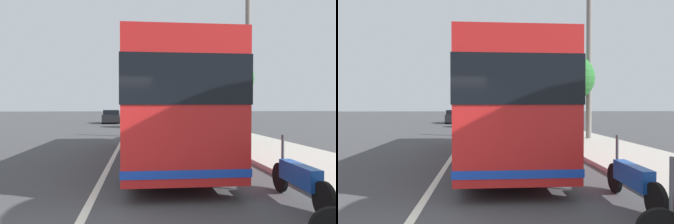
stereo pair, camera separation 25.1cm
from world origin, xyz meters
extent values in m
cube|color=#B2ADA3|center=(10.00, -6.41, 0.07)|extent=(110.00, 3.60, 0.14)
cube|color=silver|center=(10.00, 0.00, 0.00)|extent=(110.00, 0.16, 0.01)
cube|color=red|center=(7.27, -1.84, 1.89)|extent=(10.27, 2.51, 3.07)
cube|color=black|center=(7.27, -1.84, 2.39)|extent=(10.31, 2.55, 0.96)
cube|color=#193FB2|center=(7.27, -1.84, 0.60)|extent=(10.30, 2.54, 0.16)
cylinder|color=black|center=(10.55, -0.72, 0.50)|extent=(1.00, 0.30, 1.00)
cylinder|color=black|center=(10.54, -2.99, 0.50)|extent=(1.00, 0.30, 1.00)
cylinder|color=black|center=(3.99, -0.69, 0.50)|extent=(1.00, 0.30, 1.00)
cylinder|color=black|center=(3.98, -2.97, 0.50)|extent=(1.00, 0.30, 1.00)
cylinder|color=black|center=(2.90, -4.03, 0.32)|extent=(0.64, 0.09, 0.63)
cylinder|color=black|center=(1.26, -3.99, 0.32)|extent=(0.64, 0.09, 0.63)
cube|color=#1947A5|center=(2.08, -4.01, 0.57)|extent=(1.23, 0.27, 0.39)
cylinder|color=#4C4C51|center=(2.77, -4.03, 0.92)|extent=(0.06, 0.06, 0.70)
cube|color=navy|center=(42.01, -2.13, 0.53)|extent=(4.16, 2.15, 0.71)
cube|color=black|center=(41.86, -2.12, 1.13)|extent=(2.03, 1.85, 0.48)
cylinder|color=black|center=(43.40, -1.38, 0.32)|extent=(0.65, 0.26, 0.64)
cylinder|color=black|center=(43.28, -3.08, 0.32)|extent=(0.65, 0.26, 0.64)
cylinder|color=black|center=(40.74, -1.19, 0.32)|extent=(0.65, 0.26, 0.64)
cylinder|color=black|center=(40.62, -2.89, 0.32)|extent=(0.65, 0.26, 0.64)
cube|color=black|center=(30.32, 2.17, 0.58)|extent=(4.15, 2.05, 0.80)
cube|color=black|center=(30.30, 2.17, 1.22)|extent=(2.04, 1.79, 0.49)
cylinder|color=black|center=(29.03, 1.26, 0.32)|extent=(0.65, 0.25, 0.64)
cylinder|color=black|center=(28.94, 2.93, 0.32)|extent=(0.65, 0.25, 0.64)
cylinder|color=black|center=(31.70, 1.41, 0.32)|extent=(0.65, 0.25, 0.64)
cylinder|color=black|center=(31.61, 3.07, 0.32)|extent=(0.65, 0.25, 0.64)
cylinder|color=brown|center=(12.02, -5.75, 1.32)|extent=(0.32, 0.32, 2.64)
sphere|color=#286B2D|center=(12.02, -5.75, 3.37)|extent=(2.43, 2.43, 2.43)
cylinder|color=brown|center=(21.38, -5.61, 1.74)|extent=(0.36, 0.36, 3.49)
sphere|color=#337F38|center=(21.38, -5.61, 4.45)|extent=(3.22, 3.22, 3.22)
cylinder|color=slate|center=(12.52, -6.87, 3.87)|extent=(0.30, 0.30, 7.73)
camera|label=1|loc=(-3.37, -0.96, 1.87)|focal=31.98mm
camera|label=2|loc=(-3.39, -1.21, 1.87)|focal=31.98mm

